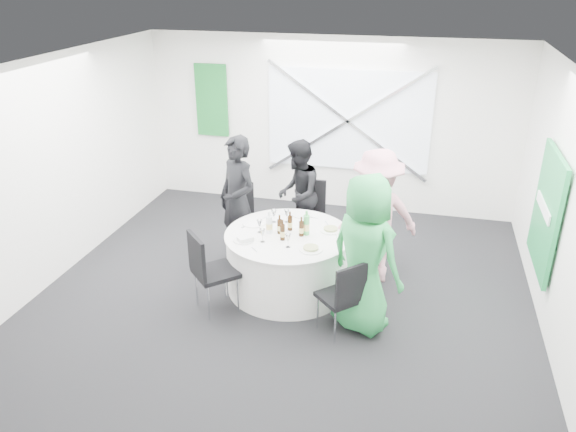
% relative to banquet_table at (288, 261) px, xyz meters
% --- Properties ---
extents(floor, '(6.00, 6.00, 0.00)m').
position_rel_banquet_table_xyz_m(floor, '(0.00, -0.20, -0.38)').
color(floor, black).
rests_on(floor, ground).
extents(ceiling, '(6.00, 6.00, 0.00)m').
position_rel_banquet_table_xyz_m(ceiling, '(0.00, -0.20, 2.42)').
color(ceiling, white).
rests_on(ceiling, wall_back).
extents(wall_back, '(6.00, 0.00, 6.00)m').
position_rel_banquet_table_xyz_m(wall_back, '(0.00, 2.80, 1.02)').
color(wall_back, white).
rests_on(wall_back, floor).
extents(wall_front, '(6.00, 0.00, 6.00)m').
position_rel_banquet_table_xyz_m(wall_front, '(0.00, -3.20, 1.02)').
color(wall_front, white).
rests_on(wall_front, floor).
extents(wall_left, '(0.00, 6.00, 6.00)m').
position_rel_banquet_table_xyz_m(wall_left, '(-3.00, -0.20, 1.02)').
color(wall_left, white).
rests_on(wall_left, floor).
extents(wall_right, '(0.00, 6.00, 6.00)m').
position_rel_banquet_table_xyz_m(wall_right, '(3.00, -0.20, 1.02)').
color(wall_right, white).
rests_on(wall_right, floor).
extents(window_panel, '(2.60, 0.03, 1.60)m').
position_rel_banquet_table_xyz_m(window_panel, '(0.30, 2.76, 1.12)').
color(window_panel, silver).
rests_on(window_panel, wall_back).
extents(window_brace_a, '(2.63, 0.05, 1.84)m').
position_rel_banquet_table_xyz_m(window_brace_a, '(0.30, 2.72, 1.12)').
color(window_brace_a, silver).
rests_on(window_brace_a, window_panel).
extents(window_brace_b, '(2.63, 0.05, 1.84)m').
position_rel_banquet_table_xyz_m(window_brace_b, '(0.30, 2.72, 1.12)').
color(window_brace_b, silver).
rests_on(window_brace_b, window_panel).
extents(green_banner, '(0.55, 0.04, 1.20)m').
position_rel_banquet_table_xyz_m(green_banner, '(-2.00, 2.75, 1.32)').
color(green_banner, '#156B27').
rests_on(green_banner, wall_back).
extents(green_sign, '(0.05, 1.20, 1.40)m').
position_rel_banquet_table_xyz_m(green_sign, '(2.94, 0.40, 0.82)').
color(green_sign, '#18863F').
rests_on(green_sign, wall_right).
extents(banquet_table, '(1.56, 1.56, 0.76)m').
position_rel_banquet_table_xyz_m(banquet_table, '(0.00, 0.00, 0.00)').
color(banquet_table, silver).
rests_on(banquet_table, floor).
extents(chair_back, '(0.46, 0.47, 1.00)m').
position_rel_banquet_table_xyz_m(chair_back, '(0.01, 1.19, 0.21)').
color(chair_back, black).
rests_on(chair_back, floor).
extents(chair_back_left, '(0.65, 0.65, 1.02)m').
position_rel_banquet_table_xyz_m(chair_back_left, '(-0.80, 0.71, 0.22)').
color(chair_back_left, black).
rests_on(chair_back_left, floor).
extents(chair_back_right, '(0.65, 0.64, 1.01)m').
position_rel_banquet_table_xyz_m(chair_back_right, '(0.93, 0.81, 0.21)').
color(chair_back_right, black).
rests_on(chair_back_right, floor).
extents(chair_front_right, '(0.59, 0.59, 0.91)m').
position_rel_banquet_table_xyz_m(chair_front_right, '(0.83, -0.83, 0.16)').
color(chair_front_right, black).
rests_on(chair_front_right, floor).
extents(chair_front_left, '(0.65, 0.65, 1.02)m').
position_rel_banquet_table_xyz_m(chair_front_left, '(-0.77, -0.74, 0.22)').
color(chair_front_left, black).
rests_on(chair_front_left, floor).
extents(person_man_back_left, '(0.77, 0.71, 1.78)m').
position_rel_banquet_table_xyz_m(person_man_back_left, '(-0.83, 0.56, 0.51)').
color(person_man_back_left, black).
rests_on(person_man_back_left, floor).
extents(person_man_back, '(0.51, 0.81, 1.57)m').
position_rel_banquet_table_xyz_m(person_man_back, '(-0.16, 1.25, 0.40)').
color(person_man_back, black).
rests_on(person_man_back, floor).
extents(person_woman_pink, '(1.26, 0.97, 1.76)m').
position_rel_banquet_table_xyz_m(person_woman_pink, '(1.01, 0.49, 0.50)').
color(person_woman_pink, '#CD8594').
rests_on(person_woman_pink, floor).
extents(person_woman_green, '(1.07, 0.96, 1.83)m').
position_rel_banquet_table_xyz_m(person_woman_green, '(1.01, -0.60, 0.53)').
color(person_woman_green, green).
rests_on(person_woman_green, floor).
extents(plate_back, '(0.26, 0.26, 0.01)m').
position_rel_banquet_table_xyz_m(plate_back, '(0.04, 0.59, 0.39)').
color(plate_back, white).
rests_on(plate_back, banquet_table).
extents(plate_back_left, '(0.29, 0.29, 0.01)m').
position_rel_banquet_table_xyz_m(plate_back_left, '(-0.50, 0.18, 0.39)').
color(plate_back_left, white).
rests_on(plate_back_left, banquet_table).
extents(plate_back_right, '(0.27, 0.27, 0.04)m').
position_rel_banquet_table_xyz_m(plate_back_right, '(0.49, 0.21, 0.40)').
color(plate_back_right, white).
rests_on(plate_back_right, banquet_table).
extents(plate_front_right, '(0.27, 0.27, 0.04)m').
position_rel_banquet_table_xyz_m(plate_front_right, '(0.36, -0.34, 0.40)').
color(plate_front_right, white).
rests_on(plate_front_right, banquet_table).
extents(plate_front_left, '(0.25, 0.25, 0.01)m').
position_rel_banquet_table_xyz_m(plate_front_left, '(-0.47, -0.30, 0.39)').
color(plate_front_left, white).
rests_on(plate_front_left, banquet_table).
extents(napkin, '(0.21, 0.21, 0.05)m').
position_rel_banquet_table_xyz_m(napkin, '(-0.44, -0.33, 0.42)').
color(napkin, silver).
rests_on(napkin, plate_front_left).
extents(beer_bottle_a, '(0.06, 0.06, 0.24)m').
position_rel_banquet_table_xyz_m(beer_bottle_a, '(-0.10, -0.01, 0.47)').
color(beer_bottle_a, '#341C09').
rests_on(beer_bottle_a, banquet_table).
extents(beer_bottle_b, '(0.06, 0.06, 0.25)m').
position_rel_banquet_table_xyz_m(beer_bottle_b, '(-0.00, 0.11, 0.47)').
color(beer_bottle_b, '#341C09').
rests_on(beer_bottle_b, banquet_table).
extents(beer_bottle_c, '(0.06, 0.06, 0.25)m').
position_rel_banquet_table_xyz_m(beer_bottle_c, '(0.17, -0.01, 0.47)').
color(beer_bottle_c, '#341C09').
rests_on(beer_bottle_c, banquet_table).
extents(beer_bottle_d, '(0.06, 0.06, 0.26)m').
position_rel_banquet_table_xyz_m(beer_bottle_d, '(-0.02, -0.17, 0.48)').
color(beer_bottle_d, '#341C09').
rests_on(beer_bottle_d, banquet_table).
extents(green_water_bottle, '(0.08, 0.08, 0.31)m').
position_rel_banquet_table_xyz_m(green_water_bottle, '(0.22, 0.04, 0.50)').
color(green_water_bottle, '#43B055').
rests_on(green_water_bottle, banquet_table).
extents(clear_water_bottle, '(0.08, 0.08, 0.28)m').
position_rel_banquet_table_xyz_m(clear_water_bottle, '(-0.23, -0.02, 0.49)').
color(clear_water_bottle, silver).
rests_on(clear_water_bottle, banquet_table).
extents(wine_glass_a, '(0.07, 0.07, 0.17)m').
position_rel_banquet_table_xyz_m(wine_glass_a, '(-0.35, -0.04, 0.50)').
color(wine_glass_a, white).
rests_on(wine_glass_a, banquet_table).
extents(wine_glass_b, '(0.07, 0.07, 0.17)m').
position_rel_banquet_table_xyz_m(wine_glass_b, '(0.09, -0.34, 0.50)').
color(wine_glass_b, white).
rests_on(wine_glass_b, banquet_table).
extents(wine_glass_c, '(0.07, 0.07, 0.17)m').
position_rel_banquet_table_xyz_m(wine_glass_c, '(-0.26, 0.29, 0.50)').
color(wine_glass_c, white).
rests_on(wine_glass_c, banquet_table).
extents(wine_glass_d, '(0.07, 0.07, 0.17)m').
position_rel_banquet_table_xyz_m(wine_glass_d, '(-0.10, 0.33, 0.50)').
color(wine_glass_d, white).
rests_on(wine_glass_d, banquet_table).
extents(wine_glass_e, '(0.07, 0.07, 0.17)m').
position_rel_banquet_table_xyz_m(wine_glass_e, '(-0.24, -0.28, 0.50)').
color(wine_glass_e, white).
rests_on(wine_glass_e, banquet_table).
extents(fork_a, '(0.12, 0.12, 0.01)m').
position_rel_banquet_table_xyz_m(fork_a, '(-0.51, -0.27, 0.38)').
color(fork_a, silver).
rests_on(fork_a, banquet_table).
extents(knife_a, '(0.12, 0.12, 0.01)m').
position_rel_banquet_table_xyz_m(knife_a, '(-0.28, -0.51, 0.38)').
color(knife_a, silver).
rests_on(knife_a, banquet_table).
extents(fork_b, '(0.09, 0.14, 0.01)m').
position_rel_banquet_table_xyz_m(fork_b, '(-0.38, 0.43, 0.38)').
color(fork_b, silver).
rests_on(fork_b, banquet_table).
extents(knife_b, '(0.08, 0.14, 0.01)m').
position_rel_banquet_table_xyz_m(knife_b, '(-0.57, 0.08, 0.38)').
color(knife_b, silver).
rests_on(knife_b, banquet_table).
extents(fork_c, '(0.15, 0.02, 0.01)m').
position_rel_banquet_table_xyz_m(fork_c, '(0.20, 0.54, 0.38)').
color(fork_c, silver).
rests_on(fork_c, banquet_table).
extents(knife_c, '(0.15, 0.02, 0.01)m').
position_rel_banquet_table_xyz_m(knife_c, '(-0.20, 0.54, 0.38)').
color(knife_c, silver).
rests_on(knife_c, banquet_table).
extents(fork_d, '(0.08, 0.14, 0.01)m').
position_rel_banquet_table_xyz_m(fork_d, '(0.56, 0.11, 0.38)').
color(fork_d, silver).
rests_on(fork_d, banquet_table).
extents(knife_d, '(0.08, 0.14, 0.01)m').
position_rel_banquet_table_xyz_m(knife_d, '(0.41, 0.40, 0.38)').
color(knife_d, silver).
rests_on(knife_d, banquet_table).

